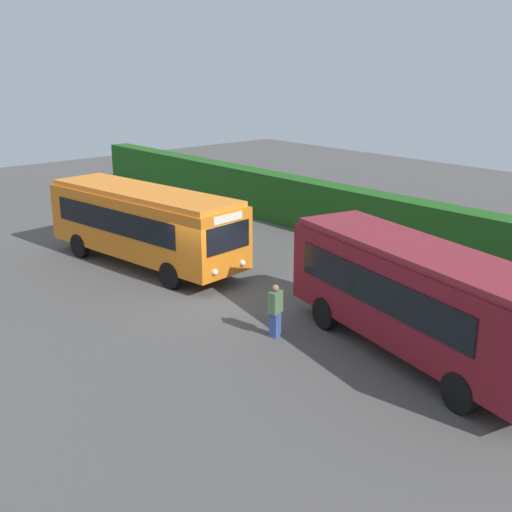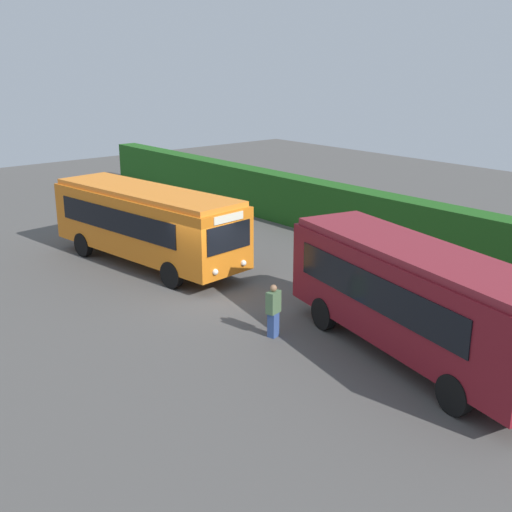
{
  "view_description": "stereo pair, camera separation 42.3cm",
  "coord_description": "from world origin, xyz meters",
  "px_view_note": "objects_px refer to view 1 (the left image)",
  "views": [
    {
      "loc": [
        17.23,
        -12.64,
        8.03
      ],
      "look_at": [
        1.64,
        1.03,
        1.65
      ],
      "focal_mm": 45.71,
      "sensor_mm": 36.0,
      "label": 1
    },
    {
      "loc": [
        17.51,
        -12.32,
        8.03
      ],
      "look_at": [
        1.64,
        1.03,
        1.65
      ],
      "focal_mm": 45.71,
      "sensor_mm": 36.0,
      "label": 2
    }
  ],
  "objects_px": {
    "bus_orange": "(144,222)",
    "person_right": "(459,285)",
    "person_far": "(507,307)",
    "person_center": "(275,310)",
    "person_left": "(195,229)",
    "bus_maroon": "(418,295)"
  },
  "relations": [
    {
      "from": "person_center",
      "to": "bus_maroon",
      "type": "bearing_deg",
      "value": 15.5
    },
    {
      "from": "person_center",
      "to": "person_far",
      "type": "relative_size",
      "value": 0.93
    },
    {
      "from": "person_left",
      "to": "person_far",
      "type": "relative_size",
      "value": 1.01
    },
    {
      "from": "person_left",
      "to": "person_far",
      "type": "height_order",
      "value": "person_left"
    },
    {
      "from": "bus_orange",
      "to": "person_far",
      "type": "height_order",
      "value": "bus_orange"
    },
    {
      "from": "bus_orange",
      "to": "bus_maroon",
      "type": "distance_m",
      "value": 12.11
    },
    {
      "from": "person_left",
      "to": "person_far",
      "type": "bearing_deg",
      "value": 34.6
    },
    {
      "from": "person_right",
      "to": "bus_orange",
      "type": "bearing_deg",
      "value": 12.5
    },
    {
      "from": "person_right",
      "to": "bus_maroon",
      "type": "bearing_deg",
      "value": 93.34
    },
    {
      "from": "person_center",
      "to": "person_right",
      "type": "height_order",
      "value": "person_right"
    },
    {
      "from": "bus_orange",
      "to": "person_far",
      "type": "distance_m",
      "value": 13.76
    },
    {
      "from": "bus_orange",
      "to": "person_far",
      "type": "xyz_separation_m",
      "value": [
        13.04,
        4.3,
        -0.84
      ]
    },
    {
      "from": "bus_maroon",
      "to": "person_left",
      "type": "height_order",
      "value": "bus_maroon"
    },
    {
      "from": "person_right",
      "to": "person_far",
      "type": "relative_size",
      "value": 1.0
    },
    {
      "from": "person_center",
      "to": "person_right",
      "type": "bearing_deg",
      "value": 52.98
    },
    {
      "from": "person_left",
      "to": "person_right",
      "type": "height_order",
      "value": "person_left"
    },
    {
      "from": "bus_orange",
      "to": "person_right",
      "type": "distance_m",
      "value": 12.11
    },
    {
      "from": "person_right",
      "to": "person_far",
      "type": "bearing_deg",
      "value": 148.89
    },
    {
      "from": "bus_maroon",
      "to": "person_left",
      "type": "xyz_separation_m",
      "value": [
        -12.46,
        1.58,
        -0.88
      ]
    },
    {
      "from": "person_left",
      "to": "person_center",
      "type": "height_order",
      "value": "person_left"
    },
    {
      "from": "person_right",
      "to": "person_far",
      "type": "distance_m",
      "value": 2.17
    },
    {
      "from": "bus_orange",
      "to": "person_right",
      "type": "bearing_deg",
      "value": 17.69
    }
  ]
}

